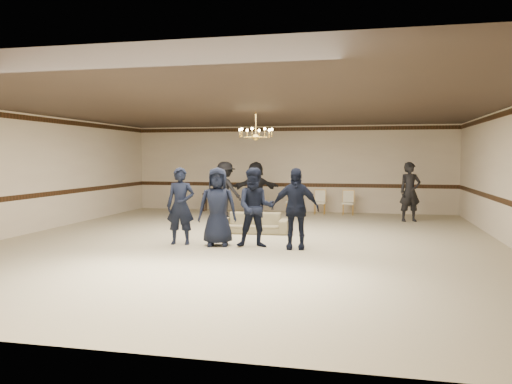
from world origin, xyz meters
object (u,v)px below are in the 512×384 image
boy_a (181,206)px  banquet_chair_left (292,202)px  boy_c (256,208)px  adult_left (225,190)px  console_table (214,202)px  adult_right (410,192)px  banquet_chair_right (348,203)px  boy_b (217,207)px  adult_mid (256,189)px  settee (254,223)px  boy_d (295,208)px  banquet_chair_mid (320,202)px  chandelier (256,125)px

boy_a → banquet_chair_left: 7.11m
boy_c → adult_left: adult_left is taller
boy_a → console_table: 7.26m
boy_c → adult_right: size_ratio=0.96×
banquet_chair_right → boy_b: bearing=-106.3°
adult_mid → banquet_chair_right: size_ratio=2.21×
settee → banquet_chair_right: (2.33, 4.82, 0.16)m
boy_d → banquet_chair_mid: bearing=86.3°
boy_b → console_table: bearing=96.4°
adult_mid → adult_right: same height
boy_d → adult_right: bearing=57.9°
banquet_chair_mid → chandelier: bearing=-99.8°
chandelier → banquet_chair_mid: size_ratio=1.10×
settee → banquet_chair_left: 4.83m
settee → adult_right: size_ratio=0.98×
adult_left → banquet_chair_mid: 3.51m
console_table → banquet_chair_right: bearing=-3.6°
banquet_chair_mid → adult_right: bearing=-22.3°
chandelier → boy_d: bearing=-52.6°
adult_left → boy_c: bearing=134.1°
adult_mid → banquet_chair_left: size_ratio=2.21×
chandelier → banquet_chair_mid: chandelier is taller
boy_c → boy_b: bearing=168.3°
chandelier → adult_right: bearing=42.9°
settee → boy_c: bearing=-80.0°
boy_b → adult_right: bearing=38.1°
settee → console_table: (-2.67, 5.02, 0.07)m
adult_left → console_table: 2.22m
adult_right → banquet_chair_left: bearing=141.2°
settee → banquet_chair_mid: banquet_chair_mid is taller
adult_right → banquet_chair_left: (-3.97, 1.40, -0.52)m
banquet_chair_mid → console_table: banquet_chair_mid is taller
chandelier → adult_right: chandelier is taller
banquet_chair_mid → console_table: (-4.00, 0.20, -0.09)m
console_table → boy_b: bearing=-73.4°
adult_left → adult_right: 6.01m
boy_d → console_table: size_ratio=2.23×
chandelier → boy_c: (0.36, -1.65, -1.97)m
boy_c → adult_left: 5.65m
boy_d → adult_mid: adult_mid is taller
adult_mid → banquet_chair_left: 1.59m
boy_b → boy_a: bearing=168.5°
adult_left → banquet_chair_left: bearing=-118.9°
boy_c → boy_d: size_ratio=1.00×
boy_b → banquet_chair_mid: boy_b is taller
banquet_chair_right → banquet_chair_left: bearing=-174.8°
boy_d → adult_right: size_ratio=0.96×
adult_mid → banquet_chair_right: 3.32m
chandelier → boy_c: bearing=-77.6°
boy_d → banquet_chair_right: boy_d is taller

